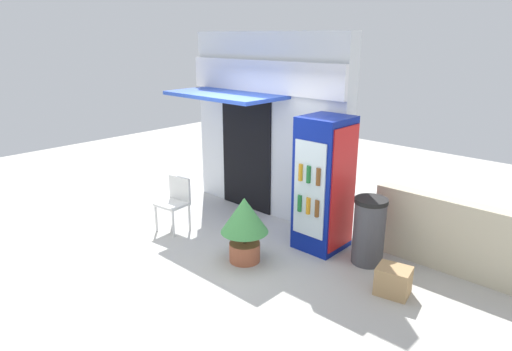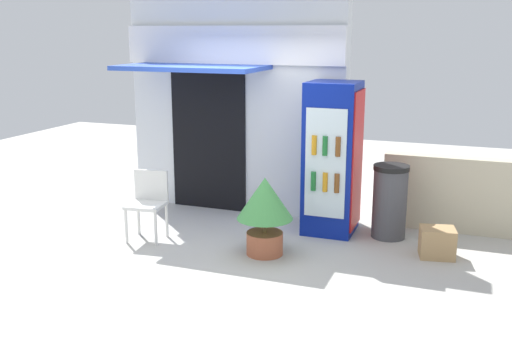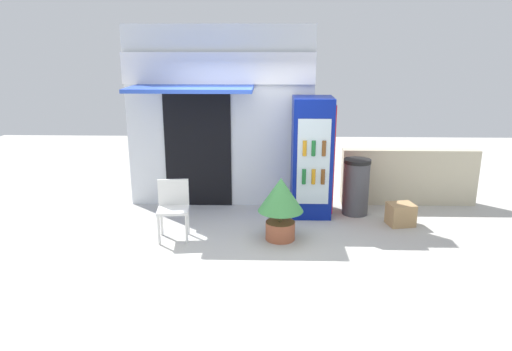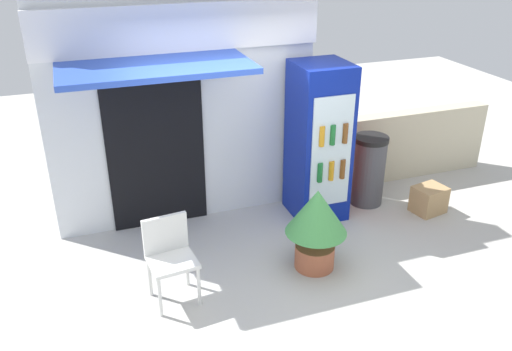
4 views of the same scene
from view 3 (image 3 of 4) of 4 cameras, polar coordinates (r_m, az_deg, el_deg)
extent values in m
plane|color=beige|center=(6.90, -1.09, -7.94)|extent=(16.00, 16.00, 0.00)
cube|color=silver|center=(8.18, -4.33, 7.01)|extent=(3.19, 0.28, 3.07)
cube|color=white|center=(7.92, -4.59, 12.81)|extent=(3.19, 0.08, 0.51)
cube|color=blue|center=(7.53, -7.87, 10.38)|extent=(1.94, 1.02, 0.06)
cube|color=black|center=(8.17, -7.04, 3.23)|extent=(1.14, 0.03, 2.04)
cube|color=navy|center=(7.75, 6.73, 2.22)|extent=(0.64, 0.67, 1.95)
cube|color=silver|center=(7.41, 6.96, 1.60)|extent=(0.51, 0.02, 1.37)
cube|color=red|center=(7.78, 9.14, 2.19)|extent=(0.02, 0.61, 1.76)
cylinder|color=#196B2D|center=(7.44, 5.82, -0.13)|extent=(0.06, 0.06, 0.24)
cylinder|color=orange|center=(7.45, 6.97, -0.14)|extent=(0.06, 0.06, 0.24)
cylinder|color=brown|center=(7.47, 8.10, -0.15)|extent=(0.06, 0.06, 0.24)
cylinder|color=orange|center=(7.33, 5.91, 3.30)|extent=(0.06, 0.06, 0.24)
cylinder|color=#196B2D|center=(7.34, 6.98, 3.29)|extent=(0.06, 0.06, 0.24)
cylinder|color=brown|center=(7.36, 8.22, 3.27)|extent=(0.06, 0.06, 0.24)
cylinder|color=silver|center=(6.84, -11.68, -6.53)|extent=(0.04, 0.04, 0.43)
cylinder|color=silver|center=(6.80, -8.39, -6.50)|extent=(0.04, 0.04, 0.43)
cylinder|color=silver|center=(7.16, -11.36, -5.47)|extent=(0.04, 0.04, 0.43)
cylinder|color=silver|center=(7.13, -8.23, -5.43)|extent=(0.04, 0.04, 0.43)
cube|color=silver|center=(6.89, -10.01, -4.14)|extent=(0.49, 0.45, 0.04)
cube|color=silver|center=(7.00, -9.96, -1.99)|extent=(0.45, 0.09, 0.39)
cylinder|color=#AD5B3D|center=(6.93, 2.95, -6.65)|extent=(0.43, 0.43, 0.27)
cylinder|color=brown|center=(6.85, 2.98, -4.95)|extent=(0.05, 0.05, 0.17)
cone|color=#47994C|center=(6.74, 3.02, -2.31)|extent=(0.66, 0.66, 0.49)
cylinder|color=#47474C|center=(8.00, 11.99, -1.56)|extent=(0.43, 0.43, 0.88)
cylinder|color=black|center=(7.88, 12.18, 1.71)|extent=(0.45, 0.45, 0.06)
cube|color=beige|center=(8.74, 17.98, -0.15)|extent=(2.36, 0.24, 0.99)
cube|color=tan|center=(7.77, 17.11, -4.51)|extent=(0.45, 0.39, 0.35)
camera|label=1|loc=(4.76, 62.91, 10.35)|focal=31.36mm
camera|label=2|loc=(2.40, 85.77, -3.48)|focal=41.67mm
camera|label=4|loc=(2.97, -46.48, 24.00)|focal=37.35mm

